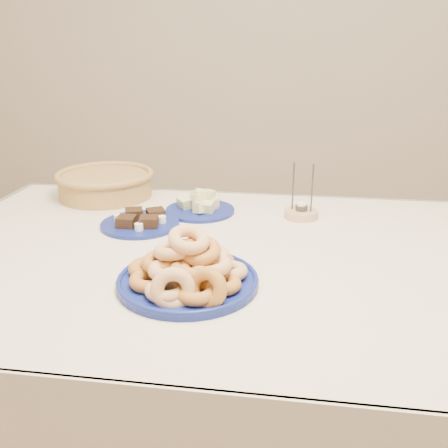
{
  "coord_description": "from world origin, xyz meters",
  "views": [
    {
      "loc": [
        0.17,
        -1.2,
        1.28
      ],
      "look_at": [
        0.0,
        -0.05,
        0.85
      ],
      "focal_mm": 40.0,
      "sensor_mm": 36.0,
      "label": 1
    }
  ],
  "objects": [
    {
      "name": "dining_table",
      "position": [
        0.0,
        0.0,
        0.64
      ],
      "size": [
        1.71,
        1.11,
        0.75
      ],
      "color": "brown",
      "rests_on": "ground"
    },
    {
      "name": "donut_platter",
      "position": [
        -0.06,
        -0.2,
        0.79
      ],
      "size": [
        0.35,
        0.35,
        0.15
      ],
      "rotation": [
        0.0,
        0.0,
        0.09
      ],
      "color": "navy",
      "rests_on": "dining_table"
    },
    {
      "name": "melon_plate",
      "position": [
        -0.13,
        0.32,
        0.77
      ],
      "size": [
        0.26,
        0.26,
        0.08
      ],
      "rotation": [
        0.0,
        0.0,
        0.14
      ],
      "color": "navy",
      "rests_on": "dining_table"
    },
    {
      "name": "brownie_plate",
      "position": [
        -0.29,
        0.16,
        0.76
      ],
      "size": [
        0.29,
        0.29,
        0.04
      ],
      "rotation": [
        0.0,
        0.0,
        0.26
      ],
      "color": "navy",
      "rests_on": "dining_table"
    },
    {
      "name": "wicker_basket",
      "position": [
        -0.5,
        0.44,
        0.8
      ],
      "size": [
        0.44,
        0.44,
        0.09
      ],
      "rotation": [
        0.0,
        0.0,
        0.34
      ],
      "color": "olive",
      "rests_on": "dining_table"
    },
    {
      "name": "candle_holder",
      "position": [
        0.19,
        0.31,
        0.77
      ],
      "size": [
        0.13,
        0.13,
        0.18
      ],
      "rotation": [
        0.0,
        0.0,
        -0.27
      ],
      "color": "tan",
      "rests_on": "dining_table"
    }
  ]
}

